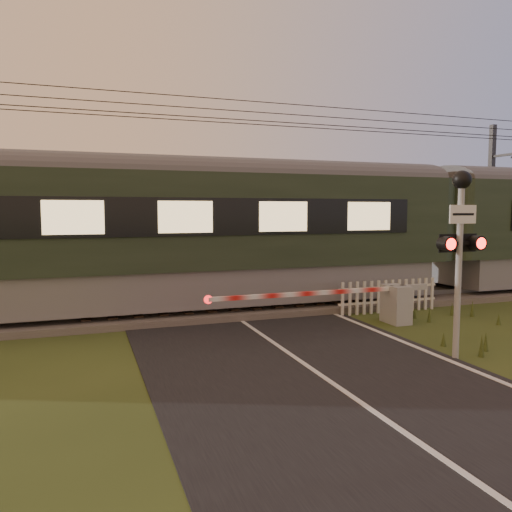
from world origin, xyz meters
name	(u,v)px	position (x,y,z in m)	size (l,w,h in m)	color
ground	(327,380)	(0.00, 0.00, 0.00)	(160.00, 160.00, 0.00)	#2D3A16
road	(334,384)	(0.02, -0.23, 0.01)	(6.00, 140.00, 0.03)	black
track_bed	(225,308)	(0.00, 6.50, 0.07)	(140.00, 3.40, 0.39)	#47423D
overhead_wires	(224,113)	(0.00, 6.50, 5.72)	(120.00, 0.62, 0.62)	black
train	(429,228)	(7.20, 6.50, 2.34)	(44.23, 3.05, 4.13)	slate
boom_gate	(387,303)	(3.49, 3.39, 0.56)	(6.03, 0.77, 1.02)	gray
crossing_signal	(460,230)	(3.03, 0.32, 2.55)	(0.94, 0.37, 3.71)	gray
picket_fence	(389,296)	(4.37, 4.60, 0.48)	(3.24, 0.08, 0.95)	silver
catenary_mast	(492,200)	(12.03, 8.72, 3.35)	(0.20, 2.45, 6.42)	#2D2D30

